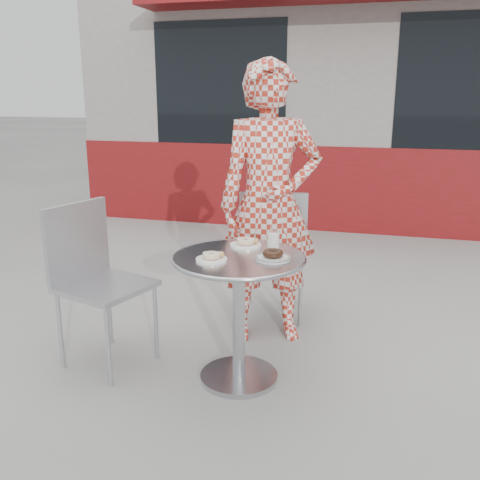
% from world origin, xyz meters
% --- Properties ---
extents(ground, '(60.00, 60.00, 0.00)m').
position_xyz_m(ground, '(0.00, 0.00, 0.00)').
color(ground, '#A5A29D').
rests_on(ground, ground).
extents(storefront, '(6.02, 4.55, 3.00)m').
position_xyz_m(storefront, '(-0.00, 5.56, 1.49)').
color(storefront, gray).
rests_on(storefront, ground).
extents(bistro_table, '(0.73, 0.73, 0.74)m').
position_xyz_m(bistro_table, '(0.03, 0.02, 0.56)').
color(bistro_table, silver).
rests_on(bistro_table, ground).
extents(chair_far, '(0.52, 0.52, 0.96)m').
position_xyz_m(chair_far, '(0.03, 0.98, 0.29)').
color(chair_far, '#AEB1B6').
rests_on(chair_far, ground).
extents(chair_left, '(0.58, 0.58, 0.97)m').
position_xyz_m(chair_left, '(-0.79, 0.01, 0.30)').
color(chair_left, '#AEB1B6').
rests_on(chair_left, ground).
extents(seated_person, '(0.77, 0.63, 1.80)m').
position_xyz_m(seated_person, '(0.06, 0.65, 0.90)').
color(seated_person, '#B0291B').
rests_on(seated_person, ground).
extents(plate_far, '(0.18, 0.18, 0.05)m').
position_xyz_m(plate_far, '(0.02, 0.22, 0.76)').
color(plate_far, white).
rests_on(plate_far, bistro_table).
extents(plate_near, '(0.17, 0.17, 0.04)m').
position_xyz_m(plate_near, '(-0.09, -0.09, 0.76)').
color(plate_near, white).
rests_on(plate_near, bistro_table).
extents(plate_checker, '(0.19, 0.19, 0.05)m').
position_xyz_m(plate_checker, '(0.21, 0.02, 0.76)').
color(plate_checker, white).
rests_on(plate_checker, bistro_table).
extents(milk_cup, '(0.07, 0.07, 0.11)m').
position_xyz_m(milk_cup, '(0.18, 0.19, 0.79)').
color(milk_cup, white).
rests_on(milk_cup, bistro_table).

